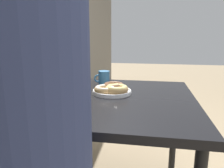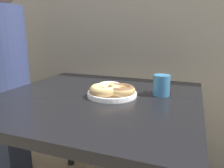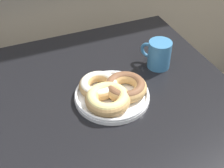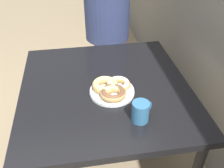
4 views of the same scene
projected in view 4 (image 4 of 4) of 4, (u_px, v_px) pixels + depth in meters
The scene contains 4 objects.
dining_table at pixel (105, 97), 1.45m from camera, with size 0.97×0.94×0.73m.
donut_plate at pixel (112, 88), 1.33m from camera, with size 0.27×0.27×0.06m.
coffee_mug at pixel (141, 111), 1.15m from camera, with size 0.09×0.11×0.10m.
person_figure at pixel (107, 25), 1.99m from camera, with size 0.37×0.35×1.41m.
Camera 4 is at (1.11, 0.24, 1.57)m, focal length 40.00 mm.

